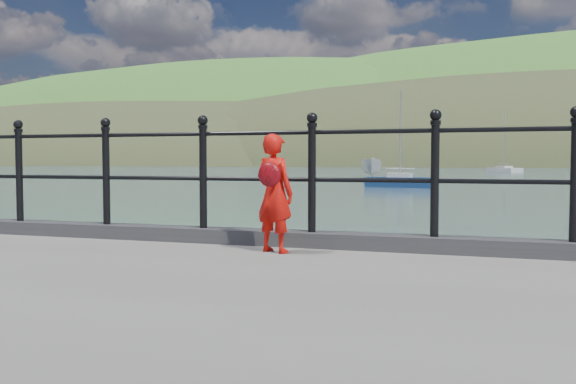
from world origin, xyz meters
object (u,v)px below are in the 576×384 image
(sailboat_port, at_px, (400,183))
(sailboat_deep, at_px, (504,170))
(railing, at_px, (256,165))
(child, at_px, (274,192))
(launch_white, at_px, (372,168))

(sailboat_port, relative_size, sailboat_deep, 0.69)
(railing, height_order, child, railing)
(child, relative_size, launch_white, 0.20)
(railing, distance_m, sailboat_deep, 92.78)
(launch_white, height_order, sailboat_deep, sailboat_deep)
(railing, bearing_deg, sailboat_port, 95.34)
(launch_white, bearing_deg, sailboat_port, -83.79)
(railing, height_order, launch_white, railing)
(child, distance_m, sailboat_deep, 93.23)
(railing, bearing_deg, child, -52.29)
(child, relative_size, sailboat_deep, 0.11)
(railing, distance_m, child, 0.65)
(railing, height_order, sailboat_port, sailboat_port)
(railing, xyz_separation_m, sailboat_deep, (4.81, 92.65, -1.48))
(sailboat_deep, bearing_deg, child, -34.04)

